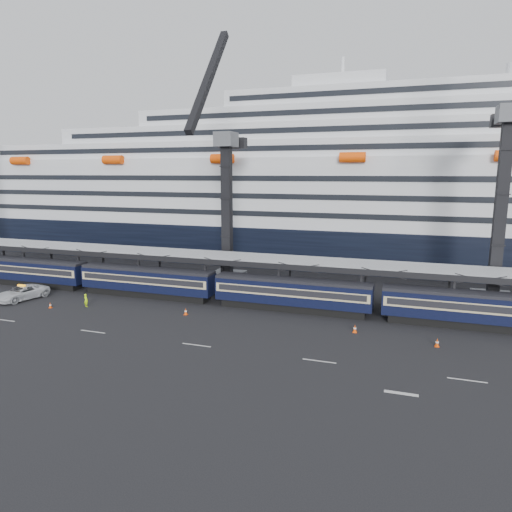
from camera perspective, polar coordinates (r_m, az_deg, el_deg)
The scene contains 13 objects.
ground at distance 45.24m, azimuth 11.42°, elevation -11.16°, with size 260.00×260.00×0.00m, color black.
lane_markings at distance 40.32m, azimuth 22.39°, elevation -14.52°, with size 111.00×4.27×0.02m.
train at distance 54.61m, azimuth 7.96°, elevation -4.85°, with size 133.05×3.00×4.05m.
canopy at distance 57.18m, azimuth 13.36°, elevation -1.20°, with size 130.00×6.25×5.53m.
cruise_ship at distance 88.15m, azimuth 14.78°, elevation 7.38°, with size 214.09×28.84×34.00m.
crane_dark_near at distance 65.47m, azimuth -3.80°, elevation 6.40°, with size 4.50×17.75×35.08m.
crane_dark_mid at distance 60.43m, azimuth 28.41°, elevation 6.21°, with size 4.50×18.24×39.64m.
pickup_truck at distance 67.40m, azimuth -27.19°, elevation -4.11°, with size 3.05×6.61×1.84m, color silver.
worker at distance 60.71m, azimuth -20.49°, elevation -5.21°, with size 0.60×0.39×1.65m, color #C3FF0D.
traffic_cone_b at distance 61.95m, azimuth -24.32°, elevation -5.63°, with size 0.36×0.36×0.71m.
traffic_cone_c at distance 54.52m, azimuth -8.78°, elevation -6.86°, with size 0.41×0.41×0.83m.
traffic_cone_d at distance 47.73m, azimuth 21.70°, elevation -10.01°, with size 0.43×0.43×0.85m.
traffic_cone_e at distance 49.26m, azimuth 12.26°, elevation -8.85°, with size 0.43×0.43×0.86m.
Camera 1 is at (4.70, -41.87, 16.47)m, focal length 32.00 mm.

